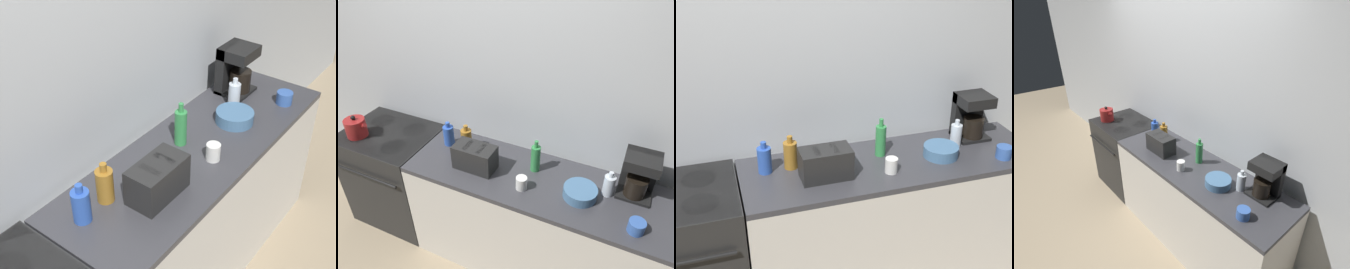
# 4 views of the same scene
# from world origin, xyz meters

# --- Properties ---
(wall_back) EXTENTS (8.00, 0.05, 2.60)m
(wall_back) POSITION_xyz_m (0.00, 0.67, 1.30)
(wall_back) COLOR silver
(wall_back) RESTS_ON ground_plane
(stove) EXTENTS (0.76, 0.65, 0.91)m
(stove) POSITION_xyz_m (-0.66, 0.31, 0.47)
(stove) COLOR black
(stove) RESTS_ON ground_plane
(counter_block) EXTENTS (1.87, 0.60, 0.91)m
(counter_block) POSITION_xyz_m (0.66, 0.30, 0.46)
(counter_block) COLOR silver
(counter_block) RESTS_ON ground_plane
(toaster) EXTENTS (0.29, 0.16, 0.18)m
(toaster) POSITION_xyz_m (0.22, 0.24, 1.00)
(toaster) COLOR black
(toaster) RESTS_ON counter_block
(coffee_maker) EXTENTS (0.21, 0.19, 0.31)m
(coffee_maker) POSITION_xyz_m (1.28, 0.46, 1.07)
(coffee_maker) COLOR black
(coffee_maker) RESTS_ON counter_block
(bottle_amber) EXTENTS (0.08, 0.08, 0.21)m
(bottle_amber) POSITION_xyz_m (0.05, 0.41, 1.00)
(bottle_amber) COLOR #9E6B23
(bottle_amber) RESTS_ON counter_block
(bottle_clear) EXTENTS (0.07, 0.07, 0.18)m
(bottle_clear) POSITION_xyz_m (1.12, 0.37, 0.99)
(bottle_clear) COLOR silver
(bottle_clear) RESTS_ON counter_block
(bottle_green) EXTENTS (0.07, 0.07, 0.25)m
(bottle_green) POSITION_xyz_m (0.61, 0.39, 1.02)
(bottle_green) COLOR #338C47
(bottle_green) RESTS_ON counter_block
(bottle_blue) EXTENTS (0.08, 0.08, 0.20)m
(bottle_blue) POSITION_xyz_m (-0.11, 0.40, 1.00)
(bottle_blue) COLOR #2D56B7
(bottle_blue) RESTS_ON counter_block
(cup_blue) EXTENTS (0.10, 0.10, 0.08)m
(cup_blue) POSITION_xyz_m (1.33, 0.13, 0.95)
(cup_blue) COLOR #3860B2
(cup_blue) RESTS_ON counter_block
(cup_white) EXTENTS (0.07, 0.07, 0.09)m
(cup_white) POSITION_xyz_m (0.60, 0.18, 0.96)
(cup_white) COLOR white
(cup_white) RESTS_ON counter_block
(bowl) EXTENTS (0.22, 0.22, 0.07)m
(bowl) POSITION_xyz_m (0.97, 0.27, 0.95)
(bowl) COLOR teal
(bowl) RESTS_ON counter_block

